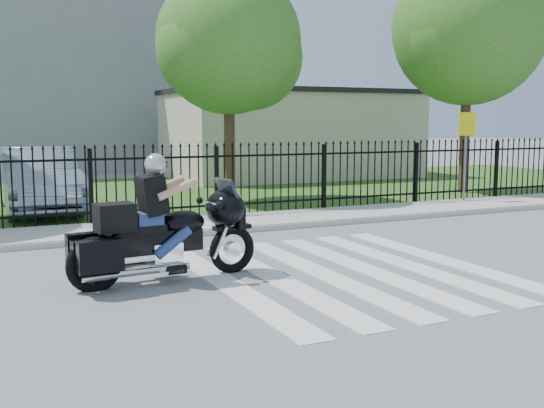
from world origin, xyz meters
name	(u,v)px	position (x,y,z in m)	size (l,w,h in m)	color
ground	(345,271)	(0.00, 0.00, 0.00)	(120.00, 120.00, 0.00)	slate
crosswalk	(345,271)	(0.00, 0.00, 0.01)	(5.00, 5.50, 0.01)	silver
sidewalk	(232,223)	(0.00, 5.00, 0.06)	(40.00, 2.00, 0.12)	#ADAAA3
curb	(249,229)	(0.00, 4.00, 0.06)	(40.00, 0.12, 0.12)	#ADAAA3
grass_strip	(155,194)	(0.00, 12.00, 0.01)	(40.00, 12.00, 0.02)	#2F531C
iron_fence	(217,183)	(0.00, 6.00, 0.90)	(26.00, 0.04, 1.80)	black
tree_mid	(229,42)	(1.50, 9.00, 4.67)	(4.20, 4.20, 6.78)	#382316
tree_right	(469,29)	(9.50, 8.00, 5.39)	(5.00, 5.00, 7.90)	#382316
building_low	(290,136)	(7.00, 16.00, 1.75)	(10.00, 6.00, 3.50)	beige
building_low_roof	(290,92)	(7.00, 16.00, 3.60)	(10.20, 6.20, 0.20)	black
building_tall	(21,48)	(-3.00, 26.00, 6.00)	(15.00, 10.00, 12.00)	gray
motorcycle_rider	(161,229)	(-2.85, 0.61, 0.81)	(3.00, 1.09, 1.98)	black
parked_car	(40,180)	(-3.82, 9.10, 0.87)	(1.80, 5.15, 1.70)	#8F9EB4
traffic_sign	(466,138)	(7.43, 5.61, 1.92)	(0.55, 0.12, 2.53)	slate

